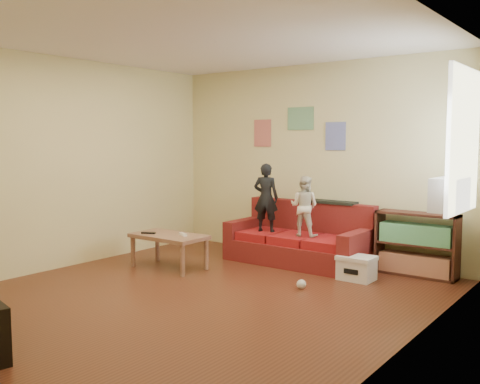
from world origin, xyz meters
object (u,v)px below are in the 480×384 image
Objects in this scene: coffee_table at (169,239)px; file_box at (357,268)px; sofa at (300,242)px; child_b at (304,206)px; bookshelf at (416,248)px; child_a at (266,198)px.

coffee_table is 2.34× the size of file_box.
sofa is 2.42× the size of child_b.
child_b reaches higher than file_box.
child_b reaches higher than bookshelf.
bookshelf is 2.32× the size of file_box.
child_a is 2.05m from bookshelf.
sofa is at bearing -178.30° from child_a.
bookshelf is (1.34, 0.40, -0.45)m from child_b.
coffee_table is 1.01× the size of bookshelf.
child_a reaches higher than bookshelf.
child_b is at bearing 164.91° from file_box.
child_a is at bearing -168.36° from bookshelf.
child_b is at bearing -48.09° from sofa.
child_a is at bearing 57.30° from coffee_table.
file_box is (0.85, -0.23, -0.64)m from child_b.
coffee_table is at bearing -132.22° from sofa.
sofa is at bearing -56.30° from child_b.
coffee_table is at bearing 32.33° from child_b.
bookshelf is at bearing -171.62° from child_b.
coffee_table is (-1.18, -1.30, 0.10)m from sofa.
child_a reaches higher than sofa.
child_b is 1.88× the size of file_box.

